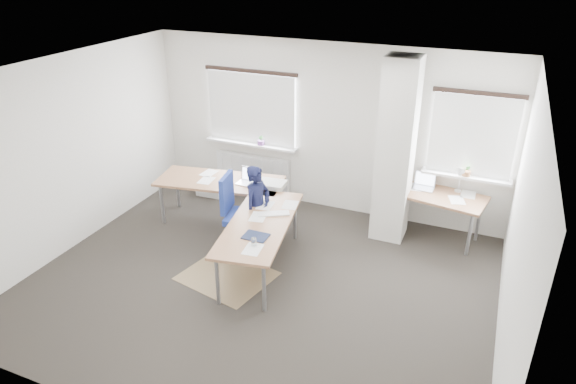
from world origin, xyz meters
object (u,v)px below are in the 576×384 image
at_px(desk_side, 438,197).
at_px(person, 258,208).
at_px(desk_main, 241,202).
at_px(task_chair, 242,228).

relative_size(desk_side, person, 1.14).
bearing_deg(desk_side, desk_main, -143.50).
xyz_separation_m(desk_main, person, (0.29, -0.04, -0.03)).
height_order(desk_main, desk_side, desk_side).
distance_m(desk_main, desk_side, 2.96).
bearing_deg(desk_main, desk_side, 16.50).
height_order(desk_main, task_chair, task_chair).
height_order(desk_side, task_chair, desk_side).
relative_size(desk_main, task_chair, 2.43).
distance_m(desk_main, task_chair, 0.39).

